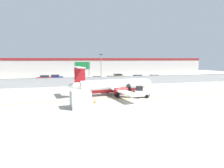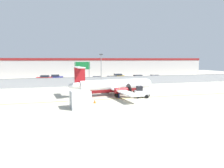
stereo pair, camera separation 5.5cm
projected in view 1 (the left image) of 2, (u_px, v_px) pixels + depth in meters
The scene contains 20 objects.
ground_plane at pixel (127, 98), 31.46m from camera, with size 140.00×140.00×0.01m.
perimeter_fence at pixel (105, 81), 46.69m from camera, with size 98.00×0.10×2.10m.
parking_lot_strip at pixel (97, 80), 57.88m from camera, with size 98.00×17.00×0.12m.
background_building at pixel (88, 67), 75.24m from camera, with size 91.00×8.10×6.50m.
commuter_airplane at pixel (115, 86), 34.07m from camera, with size 15.16×16.07×4.92m.
baggage_tug at pixel (141, 92), 31.82m from camera, with size 2.49×1.72×1.88m.
ground_crew_worker at pixel (119, 92), 31.38m from camera, with size 0.34×0.54×1.70m.
cargo_container at pixel (80, 100), 24.97m from camera, with size 2.64×2.30×2.20m.
traffic_cone_near_left at pixel (91, 92), 35.22m from camera, with size 0.36×0.36×0.64m.
traffic_cone_near_right at pixel (95, 101), 27.96m from camera, with size 0.36×0.36×0.64m.
parked_car_0 at pixel (44, 78), 55.61m from camera, with size 4.36×2.36×1.58m.
parked_car_1 at pixel (56, 77), 57.66m from camera, with size 4.28×2.16×1.58m.
parked_car_2 at pixel (79, 79), 53.75m from camera, with size 4.35×2.33×1.58m.
parked_car_3 at pixel (96, 79), 52.29m from camera, with size 4.36×2.36×1.58m.
parked_car_4 at pixel (111, 79), 53.06m from camera, with size 4.36×2.35×1.58m.
parked_car_5 at pixel (118, 76), 61.06m from camera, with size 4.34×2.30×1.58m.
parked_car_6 at pixel (137, 78), 56.83m from camera, with size 4.27×2.16×1.58m.
parked_car_7 at pixel (154, 78), 56.85m from camera, with size 4.24×2.08×1.58m.
apron_light_pole at pixel (101, 68), 43.33m from camera, with size 0.70×0.30×7.27m.
highway_sign at pixel (82, 68), 47.22m from camera, with size 3.60×0.14×5.50m.
Camera 1 is at (-10.01, -27.37, 6.12)m, focal length 32.00 mm.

